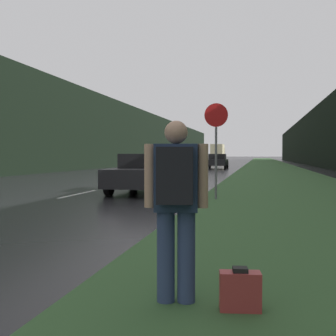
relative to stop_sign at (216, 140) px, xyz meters
The scene contains 13 objects.
grass_verge 27.03m from the stop_sign, 84.74° to the left, with size 6.00×240.00×0.02m, color #33562D.
lane_stripe_c 5.21m from the stop_sign, behind, with size 0.12×3.00×0.01m, color silver.
lane_stripe_d 9.38m from the stop_sign, 121.54° to the left, with size 0.12×3.00×0.01m, color silver.
lane_stripe_e 15.71m from the stop_sign, 107.97° to the left, with size 0.12×3.00×0.01m, color silver.
treeline_far_side 39.87m from the stop_sign, 112.28° to the left, with size 2.00×140.00×7.40m, color black.
treeline_near_side 37.85m from the stop_sign, 77.05° to the left, with size 2.00×140.00×6.83m, color black.
stop_sign is the anchor object (origin of this frame).
hitchhiker_with_backpack 9.02m from the stop_sign, 86.55° to the right, with size 0.57×0.45×1.66m.
suitcase 9.23m from the stop_sign, 82.97° to the right, with size 0.37×0.21×0.39m.
car_passing_near 3.44m from the stop_sign, 144.97° to the left, with size 1.99×4.44×1.38m.
car_passing_far 28.20m from the stop_sign, 95.44° to the left, with size 1.93×4.02×1.43m.
car_oncoming 34.36m from the stop_sign, 101.69° to the left, with size 2.01×4.46×1.40m.
delivery_truck 73.84m from the stop_sign, 95.41° to the left, with size 2.56×7.48×3.44m.
Camera 1 is at (6.08, 0.51, 1.36)m, focal length 45.00 mm.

